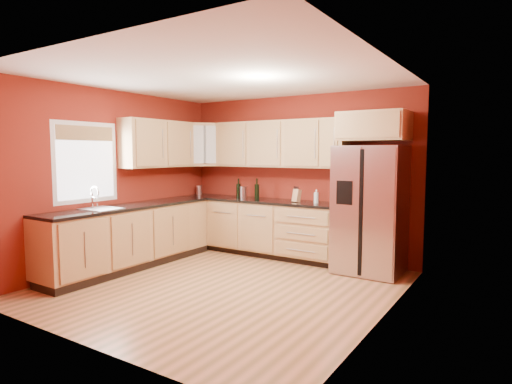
# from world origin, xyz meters

# --- Properties ---
(floor) EXTENTS (4.00, 4.00, 0.00)m
(floor) POSITION_xyz_m (0.00, 0.00, 0.00)
(floor) COLOR olive
(floor) RESTS_ON ground
(ceiling) EXTENTS (4.00, 4.00, 0.00)m
(ceiling) POSITION_xyz_m (0.00, 0.00, 2.60)
(ceiling) COLOR white
(ceiling) RESTS_ON wall_back
(wall_back) EXTENTS (4.00, 0.04, 2.60)m
(wall_back) POSITION_xyz_m (0.00, 2.00, 1.30)
(wall_back) COLOR maroon
(wall_back) RESTS_ON floor
(wall_front) EXTENTS (4.00, 0.04, 2.60)m
(wall_front) POSITION_xyz_m (0.00, -2.00, 1.30)
(wall_front) COLOR maroon
(wall_front) RESTS_ON floor
(wall_left) EXTENTS (0.04, 4.00, 2.60)m
(wall_left) POSITION_xyz_m (-2.00, 0.00, 1.30)
(wall_left) COLOR maroon
(wall_left) RESTS_ON floor
(wall_right) EXTENTS (0.04, 4.00, 2.60)m
(wall_right) POSITION_xyz_m (2.00, 0.00, 1.30)
(wall_right) COLOR maroon
(wall_right) RESTS_ON floor
(base_cabinets_back) EXTENTS (2.90, 0.60, 0.88)m
(base_cabinets_back) POSITION_xyz_m (-0.55, 1.70, 0.44)
(base_cabinets_back) COLOR tan
(base_cabinets_back) RESTS_ON floor
(base_cabinets_left) EXTENTS (0.60, 2.80, 0.88)m
(base_cabinets_left) POSITION_xyz_m (-1.70, 0.00, 0.44)
(base_cabinets_left) COLOR tan
(base_cabinets_left) RESTS_ON floor
(countertop_back) EXTENTS (2.90, 0.62, 0.04)m
(countertop_back) POSITION_xyz_m (-0.55, 1.69, 0.90)
(countertop_back) COLOR black
(countertop_back) RESTS_ON base_cabinets_back
(countertop_left) EXTENTS (0.62, 2.80, 0.04)m
(countertop_left) POSITION_xyz_m (-1.69, 0.00, 0.90)
(countertop_left) COLOR black
(countertop_left) RESTS_ON base_cabinets_left
(upper_cabinets_back) EXTENTS (2.30, 0.33, 0.75)m
(upper_cabinets_back) POSITION_xyz_m (-0.25, 1.83, 1.83)
(upper_cabinets_back) COLOR tan
(upper_cabinets_back) RESTS_ON wall_back
(upper_cabinets_left) EXTENTS (0.33, 1.35, 0.75)m
(upper_cabinets_left) POSITION_xyz_m (-1.83, 0.72, 1.83)
(upper_cabinets_left) COLOR tan
(upper_cabinets_left) RESTS_ON wall_left
(corner_upper_cabinet) EXTENTS (0.67, 0.67, 0.75)m
(corner_upper_cabinet) POSITION_xyz_m (-1.67, 1.67, 1.83)
(corner_upper_cabinet) COLOR tan
(corner_upper_cabinet) RESTS_ON wall_back
(over_fridge_cabinet) EXTENTS (0.92, 0.60, 0.40)m
(over_fridge_cabinet) POSITION_xyz_m (1.35, 1.70, 2.05)
(over_fridge_cabinet) COLOR tan
(over_fridge_cabinet) RESTS_ON wall_back
(refrigerator) EXTENTS (0.90, 0.75, 1.78)m
(refrigerator) POSITION_xyz_m (1.35, 1.62, 0.89)
(refrigerator) COLOR #ADADB2
(refrigerator) RESTS_ON floor
(window) EXTENTS (0.03, 0.90, 1.00)m
(window) POSITION_xyz_m (-1.98, -0.50, 1.55)
(window) COLOR white
(window) RESTS_ON wall_left
(sink_faucet) EXTENTS (0.50, 0.42, 0.30)m
(sink_faucet) POSITION_xyz_m (-1.69, -0.50, 1.07)
(sink_faucet) COLOR silver
(sink_faucet) RESTS_ON countertop_left
(canister_left) EXTENTS (0.14, 0.14, 0.17)m
(canister_left) POSITION_xyz_m (-1.85, 1.74, 1.01)
(canister_left) COLOR #ADADB2
(canister_left) RESTS_ON countertop_back
(canister_right) EXTENTS (0.12, 0.12, 0.20)m
(canister_right) POSITION_xyz_m (-0.83, 1.67, 1.02)
(canister_right) COLOR #ADADB2
(canister_right) RESTS_ON countertop_back
(wine_bottle_a) EXTENTS (0.09, 0.09, 0.33)m
(wine_bottle_a) POSITION_xyz_m (-0.96, 1.72, 1.08)
(wine_bottle_a) COLOR black
(wine_bottle_a) RESTS_ON countertop_back
(wine_bottle_b) EXTENTS (0.09, 0.09, 0.34)m
(wine_bottle_b) POSITION_xyz_m (-0.56, 1.68, 1.09)
(wine_bottle_b) COLOR black
(wine_bottle_b) RESTS_ON countertop_back
(knife_block) EXTENTS (0.12, 0.11, 0.20)m
(knife_block) POSITION_xyz_m (0.17, 1.68, 1.02)
(knife_block) COLOR tan
(knife_block) RESTS_ON countertop_back
(soap_dispenser) EXTENTS (0.09, 0.09, 0.21)m
(soap_dispenser) POSITION_xyz_m (0.50, 1.68, 1.02)
(soap_dispenser) COLOR silver
(soap_dispenser) RESTS_ON countertop_back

